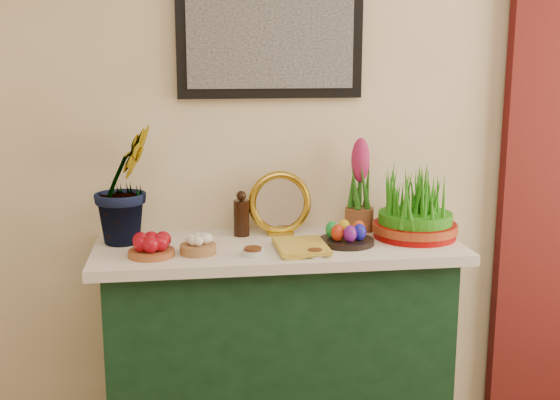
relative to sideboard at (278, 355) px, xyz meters
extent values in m
cube|color=#FFEABF|center=(0.19, 0.25, 0.93)|extent=(4.00, 0.04, 2.70)
cube|color=black|center=(0.00, 0.23, 1.27)|extent=(0.74, 0.03, 0.54)
cube|color=#A5A5A5|center=(0.00, 0.21, 1.27)|extent=(0.66, 0.01, 0.46)
cube|color=#163C22|center=(0.00, 0.00, 0.00)|extent=(1.30, 0.45, 0.85)
cube|color=silver|center=(0.00, 0.00, 0.45)|extent=(1.40, 0.55, 0.04)
imported|color=#236516|center=(-0.58, 0.10, 0.76)|extent=(0.39, 0.39, 0.60)
cylinder|color=#9B512A|center=(-0.48, -0.11, 0.48)|extent=(0.20, 0.20, 0.02)
cylinder|color=#A46C42|center=(-0.31, -0.10, 0.48)|extent=(0.14, 0.14, 0.04)
cylinder|color=black|center=(-0.13, 0.13, 0.54)|extent=(0.06, 0.06, 0.14)
sphere|color=black|center=(-0.13, 0.13, 0.63)|extent=(0.04, 0.04, 0.04)
cube|color=gold|center=(0.03, 0.12, 0.47)|extent=(0.11, 0.06, 0.02)
torus|color=gold|center=(0.03, 0.14, 0.59)|extent=(0.26, 0.07, 0.26)
cylinder|color=silver|center=(0.03, 0.13, 0.59)|extent=(0.20, 0.04, 0.19)
imported|color=gold|center=(-0.02, -0.12, 0.48)|extent=(0.17, 0.25, 0.03)
cylinder|color=silver|center=(-0.11, -0.16, 0.48)|extent=(0.08, 0.08, 0.02)
cylinder|color=#592D14|center=(-0.11, -0.16, 0.49)|extent=(0.06, 0.06, 0.01)
cylinder|color=silver|center=(0.11, -0.20, 0.47)|extent=(0.06, 0.06, 0.02)
cylinder|color=#592D14|center=(0.11, -0.20, 0.49)|extent=(0.05, 0.05, 0.01)
cylinder|color=black|center=(0.26, -0.05, 0.48)|extent=(0.22, 0.22, 0.02)
ellipsoid|color=red|center=(0.21, -0.08, 0.52)|extent=(0.05, 0.05, 0.07)
ellipsoid|color=#1B19B4|center=(0.30, -0.08, 0.52)|extent=(0.05, 0.05, 0.07)
ellipsoid|color=yellow|center=(0.26, -0.01, 0.52)|extent=(0.05, 0.05, 0.07)
ellipsoid|color=green|center=(0.20, -0.03, 0.52)|extent=(0.05, 0.05, 0.07)
ellipsoid|color=#E54A1A|center=(0.31, -0.03, 0.52)|extent=(0.05, 0.05, 0.07)
ellipsoid|color=#6D1887|center=(0.26, -0.10, 0.52)|extent=(0.05, 0.05, 0.07)
cylinder|color=brown|center=(0.36, 0.14, 0.51)|extent=(0.12, 0.12, 0.10)
ellipsoid|color=#B82454|center=(0.36, 0.14, 0.76)|extent=(0.07, 0.07, 0.18)
cylinder|color=#940503|center=(0.55, 0.01, 0.49)|extent=(0.32, 0.32, 0.06)
cylinder|color=maroon|center=(0.55, 0.01, 0.51)|extent=(0.33, 0.33, 0.03)
camera|label=1|loc=(-0.36, -2.59, 1.18)|focal=45.00mm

